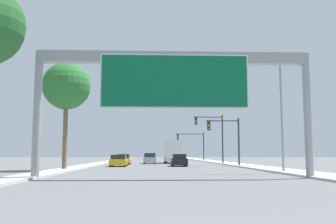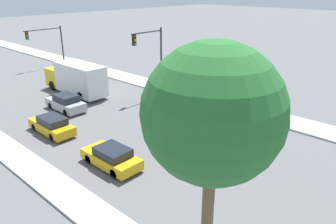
% 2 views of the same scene
% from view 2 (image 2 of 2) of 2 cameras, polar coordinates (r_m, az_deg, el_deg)
% --- Properties ---
extents(sidewalk_right, '(3.00, 120.00, 0.15)m').
position_cam_2_polar(sidewalk_right, '(45.68, -11.32, 7.01)').
color(sidewalk_right, '#BCBCBC').
rests_on(sidewalk_right, ground).
extents(car_mid_left, '(1.74, 4.68, 1.43)m').
position_cam_2_polar(car_mid_left, '(26.22, 1.65, -1.97)').
color(car_mid_left, black).
rests_on(car_mid_left, ground).
extents(car_far_right, '(1.71, 4.47, 1.41)m').
position_cam_2_polar(car_far_right, '(27.45, -19.58, -2.19)').
color(car_far_right, gold).
rests_on(car_far_right, ground).
extents(car_near_left, '(1.82, 4.30, 1.55)m').
position_cam_2_polar(car_near_left, '(32.04, -17.38, 1.53)').
color(car_near_left, '#A5A8AD').
rests_on(car_near_left, ground).
extents(car_far_center, '(1.85, 4.26, 1.35)m').
position_cam_2_polar(car_far_center, '(21.63, -9.80, -7.75)').
color(car_far_center, gold).
rests_on(car_far_center, ground).
extents(truck_box_primary, '(2.47, 8.53, 3.39)m').
position_cam_2_polar(truck_box_primary, '(36.32, -15.68, 5.65)').
color(truck_box_primary, yellow).
rests_on(truck_box_primary, ground).
extents(traffic_light_near_intersection, '(3.82, 0.32, 5.52)m').
position_cam_2_polar(traffic_light_near_intersection, '(28.48, 11.79, 5.96)').
color(traffic_light_near_intersection, '#2D2D30').
rests_on(traffic_light_near_intersection, ground).
extents(traffic_light_mid_block, '(4.18, 0.32, 6.93)m').
position_cam_2_polar(traffic_light_mid_block, '(34.33, -2.65, 10.50)').
color(traffic_light_mid_block, '#2D2D30').
rests_on(traffic_light_mid_block, ground).
extents(traffic_light_far_intersection, '(5.56, 0.32, 5.56)m').
position_cam_2_polar(traffic_light_far_intersection, '(50.13, -19.98, 11.83)').
color(traffic_light_far_intersection, '#2D2D30').
rests_on(traffic_light_far_intersection, ground).
extents(palm_tree_background, '(4.29, 4.29, 9.69)m').
position_cam_2_polar(palm_tree_background, '(9.61, 7.81, -0.54)').
color(palm_tree_background, brown).
rests_on(palm_tree_background, ground).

